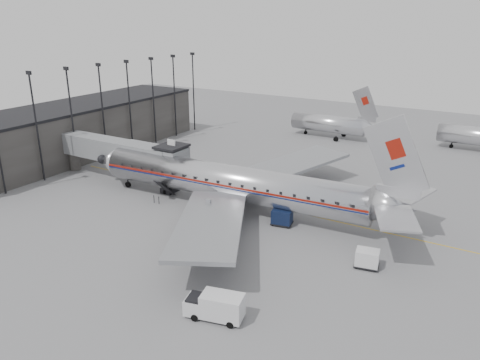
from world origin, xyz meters
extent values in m
plane|color=slate|center=(0.00, 0.00, 0.00)|extent=(160.00, 160.00, 0.00)
cube|color=#363431|center=(-34.00, 10.00, 4.00)|extent=(12.00, 46.00, 8.00)
cube|color=gold|center=(3.00, 6.00, 0.01)|extent=(60.00, 0.15, 0.01)
cube|color=slate|center=(-22.00, 3.60, 4.30)|extent=(12.00, 2.80, 3.00)
cube|color=slate|center=(-13.00, 3.60, 4.30)|extent=(8.00, 3.00, 3.10)
cube|color=slate|center=(-9.00, 4.00, 4.30)|extent=(3.20, 3.60, 3.20)
cube|color=black|center=(-9.00, 4.00, 6.20)|extent=(3.40, 3.80, 0.30)
cube|color=white|center=(-9.00, 4.00, 6.70)|extent=(1.20, 0.15, 0.80)
cylinder|color=black|center=(-9.30, 3.60, 1.40)|extent=(0.56, 0.56, 2.80)
cube|color=black|center=(-9.30, 3.60, 0.35)|extent=(1.60, 2.20, 0.70)
cylinder|color=black|center=(-9.30, 2.60, 0.30)|extent=(0.30, 0.60, 0.60)
cylinder|color=black|center=(-9.30, 4.60, 0.30)|extent=(0.30, 0.60, 0.60)
cylinder|color=#363431|center=(-27.50, 3.60, 1.40)|extent=(1.60, 1.60, 2.80)
cube|color=black|center=(-8.20, 1.30, 1.50)|extent=(0.90, 3.20, 2.90)
cylinder|color=black|center=(-27.50, -2.00, 7.50)|extent=(0.24, 0.24, 15.00)
cube|color=black|center=(-27.50, -2.00, 15.00)|extent=(0.90, 0.25, 0.50)
cylinder|color=black|center=(-27.50, 4.00, 7.50)|extent=(0.24, 0.24, 15.00)
cube|color=black|center=(-27.50, 4.00, 15.00)|extent=(0.90, 0.25, 0.50)
cylinder|color=black|center=(-27.50, 10.00, 7.50)|extent=(0.24, 0.24, 15.00)
cube|color=black|center=(-27.50, 10.00, 15.00)|extent=(0.90, 0.25, 0.50)
cylinder|color=black|center=(-27.50, 16.00, 7.50)|extent=(0.24, 0.24, 15.00)
cube|color=black|center=(-27.50, 16.00, 15.00)|extent=(0.90, 0.25, 0.50)
cylinder|color=black|center=(-27.50, 22.00, 7.50)|extent=(0.24, 0.24, 15.00)
cube|color=black|center=(-27.50, 22.00, 15.00)|extent=(0.90, 0.25, 0.50)
cylinder|color=black|center=(-27.50, 28.00, 7.50)|extent=(0.24, 0.24, 15.00)
cube|color=black|center=(-27.50, 28.00, 15.00)|extent=(0.90, 0.25, 0.50)
cylinder|color=black|center=(-27.50, 34.00, 7.50)|extent=(0.24, 0.24, 15.00)
cube|color=black|center=(-27.50, 34.00, 15.00)|extent=(0.90, 0.25, 0.50)
cylinder|color=silver|center=(-2.00, 42.00, 2.60)|extent=(14.00, 3.20, 3.20)
cube|color=silver|center=(4.80, 42.00, 7.00)|extent=(5.17, 0.26, 6.52)
cylinder|color=black|center=(-6.50, 42.00, 0.50)|extent=(0.24, 0.24, 1.00)
cylinder|color=black|center=(19.50, 46.00, 0.50)|extent=(0.24, 0.24, 1.00)
cylinder|color=silver|center=(0.47, 3.00, 3.38)|extent=(34.04, 6.27, 4.17)
cone|color=silver|center=(-18.11, 1.84, 3.38)|extent=(3.64, 4.38, 4.17)
cone|color=silver|center=(19.39, 4.18, 3.84)|extent=(4.75, 4.24, 3.97)
cube|color=maroon|center=(0.47, 3.00, 3.67)|extent=(34.05, 6.32, 0.20)
cube|color=navy|center=(0.47, 3.00, 3.41)|extent=(34.05, 6.32, 0.11)
cube|color=silver|center=(19.05, 4.16, 9.03)|extent=(6.93, 0.77, 8.67)
cube|color=gray|center=(3.22, 13.35, 3.05)|extent=(12.12, 19.08, 1.34)
cube|color=gray|center=(4.48, -6.93, 3.05)|extent=(13.85, 18.87, 1.34)
cylinder|color=gray|center=(0.67, 8.89, 1.64)|extent=(3.98, 2.60, 2.37)
cylinder|color=gray|center=(1.40, -2.82, 1.64)|extent=(3.98, 2.60, 2.37)
cylinder|color=black|center=(-15.29, 2.02, 0.73)|extent=(0.23, 0.23, 1.47)
cylinder|color=black|center=(2.54, 6.07, 0.79)|extent=(0.29, 0.29, 1.58)
cylinder|color=black|center=(2.54, 6.07, 0.51)|extent=(1.15, 0.46, 1.13)
cylinder|color=black|center=(2.91, 0.21, 0.79)|extent=(0.29, 0.29, 1.58)
cylinder|color=black|center=(2.91, 0.21, 0.51)|extent=(1.15, 0.46, 1.13)
cube|color=silver|center=(11.66, -15.87, 1.21)|extent=(3.57, 2.51, 1.89)
cube|color=silver|center=(9.47, -16.40, 0.85)|extent=(1.80, 2.00, 1.26)
cube|color=black|center=(9.47, -16.40, 1.39)|extent=(1.41, 1.74, 0.54)
cylinder|color=black|center=(9.93, -17.12, 0.29)|extent=(0.61, 0.35, 0.57)
cylinder|color=black|center=(9.54, -15.55, 0.29)|extent=(0.61, 0.35, 0.57)
cylinder|color=black|center=(12.72, -16.45, 0.29)|extent=(0.61, 0.35, 0.57)
cylinder|color=black|center=(12.34, -14.88, 0.29)|extent=(0.61, 0.35, 0.57)
cube|color=#0D1734|center=(7.97, 2.00, 1.03)|extent=(2.42, 1.98, 1.51)
cube|color=black|center=(7.97, 2.00, 0.22)|extent=(2.54, 2.11, 0.13)
cylinder|color=black|center=(7.24, 1.21, 0.16)|extent=(0.34, 0.19, 0.32)
cylinder|color=black|center=(8.94, 1.52, 0.16)|extent=(0.34, 0.19, 0.32)
cylinder|color=black|center=(7.01, 2.48, 0.16)|extent=(0.34, 0.19, 0.32)
cylinder|color=black|center=(8.71, 2.79, 0.16)|extent=(0.34, 0.19, 0.32)
cube|color=silver|center=(18.86, -2.29, 0.99)|extent=(2.34, 1.92, 1.47)
cube|color=black|center=(18.86, -2.29, 0.21)|extent=(2.46, 2.04, 0.13)
cylinder|color=black|center=(18.15, -3.05, 0.16)|extent=(0.33, 0.18, 0.31)
cylinder|color=black|center=(19.79, -2.75, 0.16)|extent=(0.33, 0.18, 0.31)
cylinder|color=black|center=(17.92, -1.82, 0.16)|extent=(0.33, 0.18, 0.31)
cylinder|color=black|center=(19.57, -1.52, 0.16)|extent=(0.33, 0.18, 0.31)
imported|color=yellow|center=(1.20, -6.00, 0.83)|extent=(0.69, 0.56, 1.65)
camera|label=1|loc=(28.49, -41.27, 22.33)|focal=35.00mm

